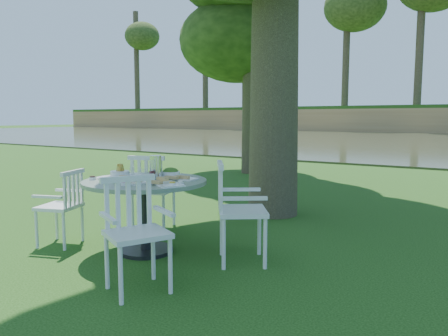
{
  "coord_description": "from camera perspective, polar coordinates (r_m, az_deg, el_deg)",
  "views": [
    {
      "loc": [
        2.66,
        -3.87,
        1.42
      ],
      "look_at": [
        0.0,
        0.2,
        0.85
      ],
      "focal_mm": 35.0,
      "sensor_mm": 36.0,
      "label": 1
    }
  ],
  "objects": [
    {
      "name": "chair_se",
      "position": [
        3.7,
        -11.76,
        -7.14
      ],
      "size": [
        0.6,
        0.61,
        0.93
      ],
      "rotation": [
        0.0,
        0.0,
        1.12
      ],
      "color": "white",
      "rests_on": "ground"
    },
    {
      "name": "chair_sw",
      "position": [
        5.13,
        -19.96,
        -4.14
      ],
      "size": [
        0.52,
        0.53,
        0.84
      ],
      "rotation": [
        0.0,
        0.0,
        -1.21
      ],
      "color": "white",
      "rests_on": "ground"
    },
    {
      "name": "ground",
      "position": [
        4.91,
        -1.3,
        -10.14
      ],
      "size": [
        140.0,
        140.0,
        0.0
      ],
      "primitive_type": "plane",
      "color": "#11370B",
      "rests_on": "ground"
    },
    {
      "name": "table",
      "position": [
        4.62,
        -10.24,
        -3.59
      ],
      "size": [
        1.28,
        1.28,
        0.77
      ],
      "color": "black",
      "rests_on": "ground"
    },
    {
      "name": "chair_ne",
      "position": [
        4.25,
        1.11,
        -4.75
      ],
      "size": [
        0.67,
        0.67,
        0.98
      ],
      "rotation": [
        0.0,
        0.0,
        -4.09
      ],
      "color": "white",
      "rests_on": "ground"
    },
    {
      "name": "chair_nw",
      "position": [
        5.57,
        -9.61,
        -2.36
      ],
      "size": [
        0.6,
        0.58,
        0.94
      ],
      "rotation": [
        0.0,
        0.0,
        -2.79
      ],
      "color": "white",
      "rests_on": "ground"
    },
    {
      "name": "tableware",
      "position": [
        4.65,
        -10.13,
        -0.83
      ],
      "size": [
        1.18,
        0.81,
        0.25
      ],
      "color": "white",
      "rests_on": "table"
    }
  ]
}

